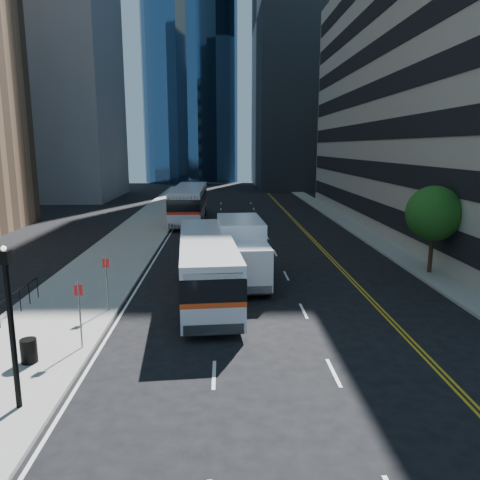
{
  "coord_description": "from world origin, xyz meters",
  "views": [
    {
      "loc": [
        -3.14,
        -18.34,
        7.42
      ],
      "look_at": [
        -2.33,
        4.78,
        2.8
      ],
      "focal_mm": 35.0,
      "sensor_mm": 36.0,
      "label": 1
    }
  ],
  "objects": [
    {
      "name": "lamp_post",
      "position": [
        -9.0,
        -6.0,
        2.72
      ],
      "size": [
        0.28,
        0.28,
        4.56
      ],
      "color": "black",
      "rests_on": "sidewalk_west"
    },
    {
      "name": "midrise_west",
      "position": [
        -28.0,
        52.0,
        17.5
      ],
      "size": [
        18.0,
        18.0,
        35.0
      ],
      "primitive_type": "cube",
      "color": "gray",
      "rests_on": "ground"
    },
    {
      "name": "office_tower_north",
      "position": [
        18.0,
        72.0,
        30.0
      ],
      "size": [
        30.0,
        28.0,
        60.0
      ],
      "primitive_type": "cube",
      "color": "gray",
      "rests_on": "ground"
    },
    {
      "name": "ground",
      "position": [
        0.0,
        0.0,
        0.0
      ],
      "size": [
        160.0,
        160.0,
        0.0
      ],
      "primitive_type": "plane",
      "color": "black",
      "rests_on": "ground"
    },
    {
      "name": "sidewalk_west",
      "position": [
        -10.5,
        25.0,
        0.07
      ],
      "size": [
        5.0,
        90.0,
        0.15
      ],
      "primitive_type": "cube",
      "color": "gray",
      "rests_on": "ground"
    },
    {
      "name": "sidewalk_east",
      "position": [
        9.0,
        25.0,
        0.07
      ],
      "size": [
        2.0,
        90.0,
        0.15
      ],
      "primitive_type": "cube",
      "color": "gray",
      "rests_on": "ground"
    },
    {
      "name": "street_tree",
      "position": [
        9.0,
        8.0,
        3.64
      ],
      "size": [
        3.2,
        3.2,
        5.1
      ],
      "color": "#332114",
      "rests_on": "sidewalk_east"
    },
    {
      "name": "bus_front",
      "position": [
        -4.02,
        4.39,
        1.65
      ],
      "size": [
        3.5,
        11.92,
        3.03
      ],
      "rotation": [
        0.0,
        0.0,
        0.08
      ],
      "color": "silver",
      "rests_on": "ground"
    },
    {
      "name": "trash_can",
      "position": [
        -9.85,
        -3.16,
        0.57
      ],
      "size": [
        0.56,
        0.56,
        0.83
      ],
      "primitive_type": "cylinder",
      "rotation": [
        0.0,
        0.0,
        -0.01
      ],
      "color": "black",
      "rests_on": "sidewalk_west"
    },
    {
      "name": "bus_rear",
      "position": [
        -6.6,
        28.78,
        1.9
      ],
      "size": [
        3.07,
        13.52,
        3.48
      ],
      "rotation": [
        0.0,
        0.0,
        -0.01
      ],
      "color": "silver",
      "rests_on": "ground"
    },
    {
      "name": "box_truck",
      "position": [
        -2.16,
        7.04,
        1.79
      ],
      "size": [
        2.8,
        7.2,
        3.39
      ],
      "rotation": [
        0.0,
        0.0,
        0.05
      ],
      "color": "white",
      "rests_on": "ground"
    }
  ]
}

